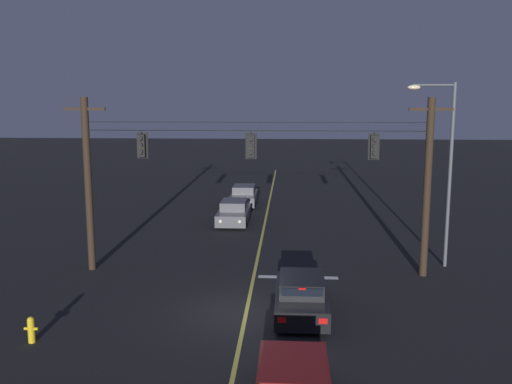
% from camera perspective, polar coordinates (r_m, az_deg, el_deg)
% --- Properties ---
extents(ground_plane, '(180.00, 180.00, 0.00)m').
position_cam_1_polar(ground_plane, '(20.12, -1.02, -12.35)').
color(ground_plane, black).
extents(lane_centre_stripe, '(0.14, 60.00, 0.01)m').
position_cam_1_polar(lane_centre_stripe, '(30.31, 0.58, -4.82)').
color(lane_centre_stripe, '#D1C64C').
rests_on(lane_centre_stripe, ground).
extents(stop_bar_paint, '(3.40, 0.36, 0.01)m').
position_cam_1_polar(stop_bar_paint, '(23.93, 4.36, -8.76)').
color(stop_bar_paint, silver).
rests_on(stop_bar_paint, ground).
extents(signal_span_assembly, '(16.37, 0.32, 7.61)m').
position_cam_1_polar(signal_span_assembly, '(23.65, -0.15, 0.89)').
color(signal_span_assembly, '#2D2116').
rests_on(signal_span_assembly, ground).
extents(traffic_light_leftmost, '(0.48, 0.41, 1.22)m').
position_cam_1_polar(traffic_light_leftmost, '(24.24, -11.73, 4.71)').
color(traffic_light_leftmost, black).
extents(traffic_light_left_inner, '(0.48, 0.41, 1.22)m').
position_cam_1_polar(traffic_light_left_inner, '(23.45, -0.54, 4.75)').
color(traffic_light_left_inner, black).
extents(traffic_light_centre, '(0.48, 0.41, 1.22)m').
position_cam_1_polar(traffic_light_centre, '(23.66, 12.11, 4.59)').
color(traffic_light_centre, black).
extents(car_waiting_near_lane, '(1.80, 4.33, 1.39)m').
position_cam_1_polar(car_waiting_near_lane, '(19.90, 4.68, -10.63)').
color(car_waiting_near_lane, black).
rests_on(car_waiting_near_lane, ground).
extents(car_oncoming_lead, '(1.80, 4.42, 1.39)m').
position_cam_1_polar(car_oncoming_lead, '(34.01, -2.30, -2.14)').
color(car_oncoming_lead, '#4C4C51').
rests_on(car_oncoming_lead, ground).
extents(car_oncoming_trailing, '(1.80, 4.42, 1.39)m').
position_cam_1_polar(car_oncoming_trailing, '(39.92, -1.25, -0.40)').
color(car_oncoming_trailing, '#4C4C51').
rests_on(car_oncoming_trailing, ground).
extents(street_lamp_corner, '(2.11, 0.30, 8.24)m').
position_cam_1_polar(street_lamp_corner, '(25.81, 18.81, 3.30)').
color(street_lamp_corner, '#4C4F54').
rests_on(street_lamp_corner, ground).
extents(fire_hydrant, '(0.44, 0.22, 0.84)m').
position_cam_1_polar(fire_hydrant, '(19.03, -22.18, -12.95)').
color(fire_hydrant, gold).
rests_on(fire_hydrant, ground).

